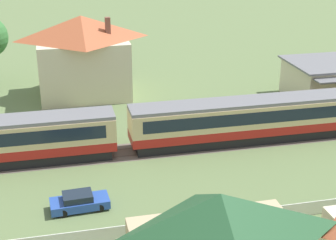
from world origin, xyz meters
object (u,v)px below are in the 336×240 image
Objects in this scene: station_building at (330,80)px; station_house_terracotta_roof at (83,55)px; parked_car_blue at (79,202)px; passenger_train at (252,118)px.

station_house_terracotta_roof is at bearing 164.61° from station_building.
station_building is at bearing 27.75° from parked_car_blue.
station_house_terracotta_roof is (-26.69, 7.35, 2.55)m from station_building.
station_building is at bearing 34.87° from passenger_train.
passenger_train is 15.68m from station_building.
station_building is 2.25× the size of parked_car_blue.
station_house_terracotta_roof is 25.20m from parked_car_blue.
parked_car_blue is (-2.29, -24.76, -4.10)m from station_house_terracotta_roof.
station_house_terracotta_roof is (-13.82, 16.31, 2.48)m from passenger_train.
station_house_terracotta_roof reaches higher than station_building.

